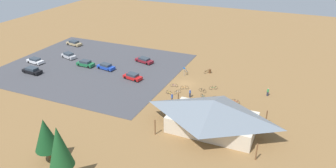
{
  "coord_description": "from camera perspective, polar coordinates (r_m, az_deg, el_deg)",
  "views": [
    {
      "loc": [
        -21.2,
        58.16,
        29.47
      ],
      "look_at": [
        2.36,
        3.81,
        1.2
      ],
      "focal_mm": 33.83,
      "sensor_mm": 36.0,
      "label": 1
    }
  ],
  "objects": [
    {
      "name": "car_red_end_stall",
      "position": [
        70.7,
        -6.39,
        1.37
      ],
      "size": [
        4.6,
        2.62,
        1.4
      ],
      "color": "red",
      "rests_on": "parking_lot_asphalt"
    },
    {
      "name": "bicycle_teal_yard_center",
      "position": [
        62.8,
        6.31,
        -2.25
      ],
      "size": [
        1.33,
        1.2,
        0.87
      ],
      "color": "black",
      "rests_on": "ground"
    },
    {
      "name": "lot_sign",
      "position": [
        71.84,
        2.94,
        2.49
      ],
      "size": [
        0.56,
        0.08,
        2.2
      ],
      "color": "#99999E",
      "rests_on": "ground"
    },
    {
      "name": "visitor_at_bikes",
      "position": [
        60.96,
        0.74,
        -2.42
      ],
      "size": [
        0.36,
        0.38,
        1.74
      ],
      "color": "#2D3347",
      "rests_on": "ground"
    },
    {
      "name": "bicycle_black_front_row",
      "position": [
        65.14,
        6.24,
        -1.18
      ],
      "size": [
        1.7,
        0.57,
        0.84
      ],
      "color": "black",
      "rests_on": "ground"
    },
    {
      "name": "bicycle_green_edge_north",
      "position": [
        66.57,
        8.18,
        -0.69
      ],
      "size": [
        1.58,
        0.89,
        0.78
      ],
      "color": "black",
      "rests_on": "ground"
    },
    {
      "name": "bicycle_white_near_porch",
      "position": [
        73.89,
        3.31,
        2.28
      ],
      "size": [
        1.28,
        1.28,
        0.85
      ],
      "color": "black",
      "rests_on": "ground"
    },
    {
      "name": "bicycle_purple_yard_left",
      "position": [
        66.99,
        1.1,
        -0.26
      ],
      "size": [
        1.65,
        0.56,
        0.76
      ],
      "color": "black",
      "rests_on": "ground"
    },
    {
      "name": "bicycle_yellow_mid_cluster",
      "position": [
        63.83,
        0.25,
        -1.61
      ],
      "size": [
        1.63,
        0.55,
        0.84
      ],
      "color": "black",
      "rests_on": "ground"
    },
    {
      "name": "bicycle_orange_back_row",
      "position": [
        66.03,
        2.98,
        -0.65
      ],
      "size": [
        1.64,
        0.78,
        0.83
      ],
      "color": "black",
      "rests_on": "ground"
    },
    {
      "name": "bicycle_silver_yard_front",
      "position": [
        64.24,
        1.72,
        -1.44
      ],
      "size": [
        0.91,
        1.54,
        0.81
      ],
      "color": "black",
      "rests_on": "ground"
    },
    {
      "name": "bicycle_blue_trailside",
      "position": [
        62.54,
        8.02,
        -2.52
      ],
      "size": [
        1.19,
        1.33,
        0.74
      ],
      "color": "black",
      "rests_on": "ground"
    },
    {
      "name": "pine_west",
      "position": [
        47.26,
        -21.2,
        -8.48
      ],
      "size": [
        3.47,
        3.47,
        6.85
      ],
      "color": "brown",
      "rests_on": "ground"
    },
    {
      "name": "trash_bin",
      "position": [
        74.37,
        7.55,
        2.31
      ],
      "size": [
        0.6,
        0.6,
        0.9
      ],
      "primitive_type": "cylinder",
      "color": "brown",
      "rests_on": "ground"
    },
    {
      "name": "car_silver_second_row",
      "position": [
        86.49,
        -17.46,
        4.93
      ],
      "size": [
        4.63,
        2.88,
        1.45
      ],
      "color": "#BCBCC1",
      "rests_on": "parking_lot_asphalt"
    },
    {
      "name": "visitor_by_pavilion",
      "position": [
        66.16,
        17.55,
        -1.34
      ],
      "size": [
        0.4,
        0.4,
        1.75
      ],
      "color": "#2D3347",
      "rests_on": "ground"
    },
    {
      "name": "bicycle_orange_near_sign",
      "position": [
        74.21,
        6.97,
        2.23
      ],
      "size": [
        0.71,
        1.68,
        0.8
      ],
      "color": "black",
      "rests_on": "ground"
    },
    {
      "name": "car_white_inner_stall",
      "position": [
        85.89,
        -22.82,
        3.9
      ],
      "size": [
        4.64,
        2.34,
        1.34
      ],
      "color": "white",
      "rests_on": "parking_lot_asphalt"
    },
    {
      "name": "car_tan_far_end",
      "position": [
        96.4,
        -16.57,
        7.1
      ],
      "size": [
        5.01,
        2.67,
        1.36
      ],
      "color": "tan",
      "rests_on": "parking_lot_asphalt"
    },
    {
      "name": "car_maroon_aisle_side",
      "position": [
        79.84,
        -4.31,
        4.31
      ],
      "size": [
        5.11,
        3.02,
        1.28
      ],
      "color": "maroon",
      "rests_on": "parking_lot_asphalt"
    },
    {
      "name": "visitor_crossing_yard",
      "position": [
        62.74,
        3.99,
        -1.64
      ],
      "size": [
        0.39,
        0.4,
        1.72
      ],
      "color": "#2D3347",
      "rests_on": "ground"
    },
    {
      "name": "bike_pavilion",
      "position": [
        52.03,
        8.06,
        -5.27
      ],
      "size": [
        16.39,
        10.46,
        5.53
      ],
      "color": "beige",
      "rests_on": "ground"
    },
    {
      "name": "pine_center",
      "position": [
        41.79,
        -19.0,
        -10.68
      ],
      "size": [
        3.13,
        3.13,
        8.66
      ],
      "color": "brown",
      "rests_on": "ground"
    },
    {
      "name": "car_black_mid_lot",
      "position": [
        79.86,
        -23.29,
        2.27
      ],
      "size": [
        4.79,
        2.13,
        1.43
      ],
      "color": "black",
      "rests_on": "parking_lot_asphalt"
    },
    {
      "name": "ground",
      "position": [
        68.56,
        3.08,
        0.02
      ],
      "size": [
        160.0,
        160.0,
        0.0
      ],
      "primitive_type": "plane",
      "color": "olive",
      "rests_on": "ground"
    },
    {
      "name": "bicycle_red_by_bin",
      "position": [
        61.99,
        12.11,
        -3.11
      ],
      "size": [
        1.68,
        0.69,
        0.85
      ],
      "color": "black",
      "rests_on": "ground"
    },
    {
      "name": "car_green_back_corner",
      "position": [
        79.92,
        -14.65,
        3.61
      ],
      "size": [
        4.46,
        1.97,
        1.48
      ],
      "color": "#1E6B3D",
      "rests_on": "parking_lot_asphalt"
    },
    {
      "name": "car_blue_front_row",
      "position": [
        77.0,
        -11.12,
        3.11
      ],
      "size": [
        4.66,
        2.43,
        1.41
      ],
      "color": "#1E42B2",
      "rests_on": "parking_lot_asphalt"
    },
    {
      "name": "parking_lot_asphalt",
      "position": [
        79.43,
        -13.4,
        3.03
      ],
      "size": [
        41.43,
        35.46,
        0.05
      ],
      "primitive_type": "cube",
      "color": "#424247",
      "rests_on": "ground"
    }
  ]
}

